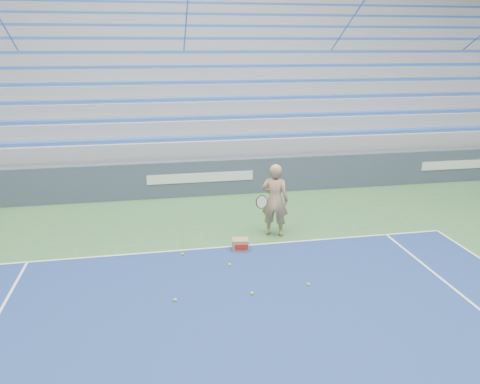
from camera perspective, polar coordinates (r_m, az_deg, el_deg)
name	(u,v)px	position (r m, az deg, el deg)	size (l,w,h in m)	color
sponsor_barrier	(200,178)	(14.30, -4.86, 1.74)	(30.00, 0.32, 1.10)	#3C475B
bleachers	(185,98)	(19.57, -6.77, 11.35)	(31.00, 9.15, 7.30)	#989CA1
tennis_player	(275,200)	(11.16, 4.25, -1.00)	(0.99, 0.95, 1.78)	tan
ball_box	(240,245)	(10.57, 0.04, -6.44)	(0.39, 0.32, 0.27)	#A0764D
tennis_ball_0	(309,284)	(9.24, 8.37, -11.09)	(0.07, 0.07, 0.07)	#A8DC2D
tennis_ball_1	(182,254)	(10.43, -7.04, -7.53)	(0.07, 0.07, 0.07)	#A8DC2D
tennis_ball_2	(230,265)	(9.89, -1.28, -8.86)	(0.07, 0.07, 0.07)	#A8DC2D
tennis_ball_3	(175,300)	(8.72, -7.91, -12.91)	(0.07, 0.07, 0.07)	#A8DC2D
tennis_ball_4	(252,293)	(8.85, 1.47, -12.26)	(0.07, 0.07, 0.07)	#A8DC2D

